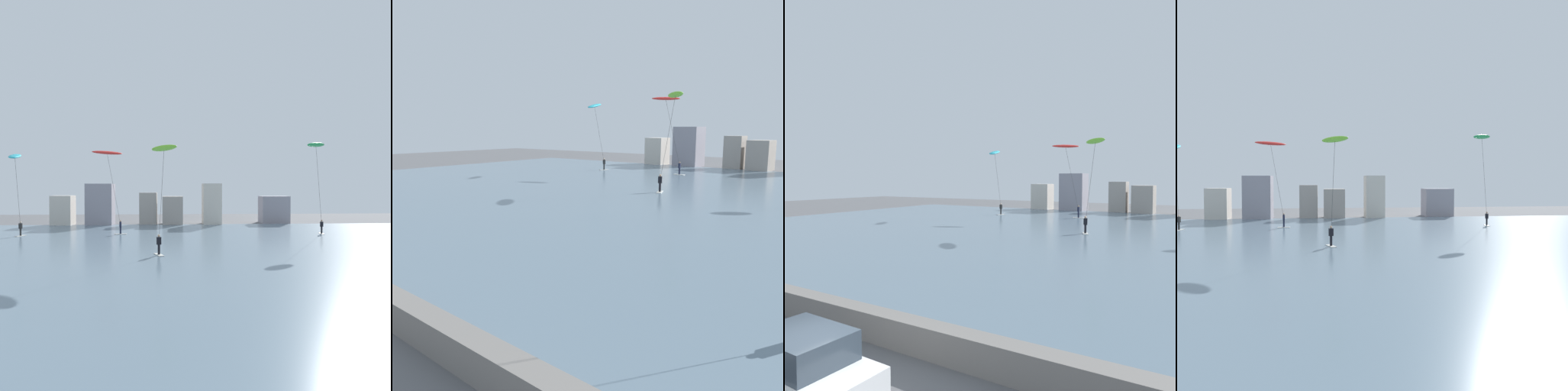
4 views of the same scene
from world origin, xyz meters
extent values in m
cube|color=slate|center=(0.00, 30.36, 0.05)|extent=(84.00, 52.00, 0.10)
cube|color=beige|center=(-18.38, 56.95, 2.18)|extent=(2.99, 3.07, 4.37)
cube|color=gray|center=(-12.95, 57.14, 3.06)|extent=(3.85, 3.54, 6.12)
cube|color=#A89E93|center=(-5.86, 57.38, 2.40)|extent=(2.55, 2.55, 4.80)
cube|color=#A89E93|center=(-2.21, 57.30, 2.12)|extent=(3.00, 3.74, 4.24)
cube|color=silver|center=(-19.10, 43.30, 0.13)|extent=(0.89, 1.47, 0.06)
cylinder|color=black|center=(-19.10, 43.30, 0.55)|extent=(0.20, 0.20, 0.78)
cube|color=black|center=(-19.10, 43.30, 1.24)|extent=(0.39, 0.32, 0.60)
sphere|color=beige|center=(-19.10, 43.30, 1.65)|extent=(0.20, 0.20, 0.20)
cylinder|color=#333333|center=(-18.72, 41.72, 4.89)|extent=(0.78, 3.18, 7.41)
ellipsoid|color=#28B2C6|center=(-18.35, 40.14, 8.74)|extent=(2.01, 3.75, 1.00)
cube|color=silver|center=(-3.20, 30.43, 0.13)|extent=(0.90, 1.47, 0.06)
cylinder|color=black|center=(-3.20, 30.43, 0.55)|extent=(0.20, 0.20, 0.78)
cube|color=black|center=(-3.20, 30.43, 1.24)|extent=(0.40, 0.32, 0.60)
sphere|color=tan|center=(-3.20, 30.43, 1.65)|extent=(0.20, 0.20, 0.20)
cylinder|color=#333333|center=(-3.02, 31.26, 4.92)|extent=(0.40, 1.69, 7.47)
ellipsoid|color=#7AD133|center=(-2.83, 32.09, 8.81)|extent=(2.67, 2.43, 0.74)
cube|color=silver|center=(-8.22, 44.50, 0.13)|extent=(1.41, 0.49, 0.06)
cylinder|color=#191E33|center=(-8.22, 44.50, 0.55)|extent=(0.20, 0.20, 0.78)
cube|color=#191E33|center=(-8.22, 44.50, 1.24)|extent=(0.23, 0.35, 0.60)
sphere|color=tan|center=(-8.22, 44.50, 1.65)|extent=(0.20, 0.20, 0.20)
cylinder|color=#333333|center=(-8.79, 43.50, 5.21)|extent=(1.17, 2.03, 8.04)
ellipsoid|color=red|center=(-9.36, 42.50, 9.37)|extent=(3.55, 2.34, 0.58)
camera|label=1|loc=(-1.98, 0.35, 5.41)|focal=34.68mm
camera|label=2|loc=(14.19, -1.38, 5.75)|focal=36.67mm
camera|label=3|loc=(7.08, -4.98, 5.14)|focal=35.41mm
camera|label=4|loc=(-3.86, -2.06, 5.26)|focal=37.36mm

